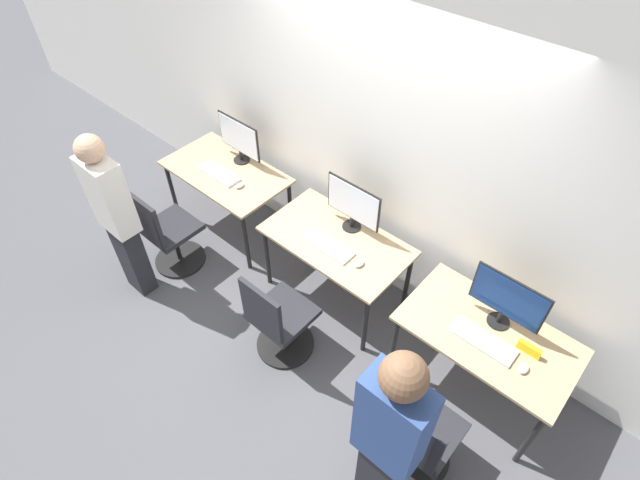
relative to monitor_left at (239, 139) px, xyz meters
name	(u,v)px	position (x,y,z in m)	size (l,w,h in m)	color
ground_plane	(310,317)	(1.37, -0.56, -0.96)	(20.00, 20.00, 0.00)	#4C4C51
wall_back	(378,144)	(1.37, 0.25, 0.44)	(12.00, 0.05, 2.80)	silver
desk_left	(226,177)	(0.00, -0.22, -0.32)	(1.20, 0.68, 0.72)	tan
monitor_left	(239,139)	(0.00, 0.00, 0.00)	(0.52, 0.16, 0.45)	black
keyboard_left	(219,174)	(0.00, -0.29, -0.24)	(0.45, 0.16, 0.02)	silver
mouse_left	(240,185)	(0.28, -0.28, -0.23)	(0.06, 0.09, 0.03)	silver
office_chair_left	(168,236)	(-0.02, -0.95, -0.59)	(0.48, 0.48, 0.91)	black
person_left	(116,214)	(-0.04, -1.31, -0.07)	(0.36, 0.22, 1.64)	#232328
desk_center	(336,246)	(1.37, -0.22, -0.32)	(1.20, 0.68, 0.72)	tan
monitor_center	(353,205)	(1.37, -0.02, 0.00)	(0.52, 0.16, 0.45)	black
keyboard_center	(328,246)	(1.37, -0.32, -0.24)	(0.45, 0.16, 0.02)	silver
mouse_center	(359,264)	(1.68, -0.31, -0.23)	(0.06, 0.09, 0.03)	silver
office_chair_center	(278,323)	(1.41, -0.96, -0.59)	(0.48, 0.48, 0.91)	black
desk_right	(486,340)	(2.74, -0.22, -0.32)	(1.20, 0.68, 0.72)	tan
monitor_right	(508,300)	(2.74, -0.09, 0.00)	(0.52, 0.16, 0.45)	black
keyboard_right	(483,341)	(2.74, -0.30, -0.24)	(0.45, 0.16, 0.02)	silver
mouse_right	(524,369)	(3.05, -0.32, -0.23)	(0.06, 0.09, 0.03)	silver
office_chair_right	(418,439)	(2.74, -1.01, -0.59)	(0.48, 0.48, 0.91)	black
person_right	(389,439)	(2.70, -1.37, 0.01)	(0.36, 0.23, 1.76)	#232328
placard_right	(529,349)	(3.01, -0.18, -0.21)	(0.16, 0.03, 0.08)	yellow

